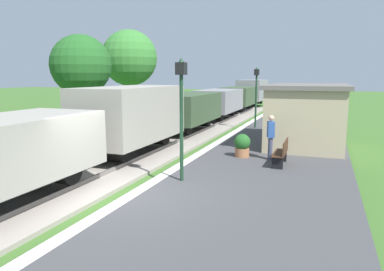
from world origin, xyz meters
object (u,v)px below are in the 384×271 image
potted_planter (242,145)px  tree_field_left (129,58)px  tree_trackside_far (81,65)px  station_hut (307,114)px  bench_near_hut (282,152)px  lamp_post_near (181,97)px  lamp_post_far (256,86)px  freight_train (207,104)px  person_waiting (271,135)px

potted_planter → tree_field_left: tree_field_left is taller
tree_trackside_far → station_hut: bearing=-5.0°
bench_near_hut → tree_trackside_far: tree_trackside_far is taller
potted_planter → lamp_post_near: 4.53m
station_hut → bench_near_hut: (-0.59, -4.56, -0.93)m
station_hut → lamp_post_far: (-3.23, 4.68, 1.15)m
bench_near_hut → tree_field_left: bearing=135.5°
freight_train → tree_field_left: (-7.74, 3.27, 3.35)m
station_hut → potted_planter: station_hut is taller
station_hut → tree_field_left: tree_field_left is taller
station_hut → tree_trackside_far: bearing=175.0°
lamp_post_far → bench_near_hut: bearing=-74.0°
freight_train → lamp_post_near: bearing=-75.2°
bench_near_hut → station_hut: bearing=82.6°
lamp_post_near → tree_field_left: size_ratio=0.52×
bench_near_hut → lamp_post_far: (-2.64, 9.24, 2.08)m
person_waiting → potted_planter: (-1.11, 0.09, -0.46)m
lamp_post_far → tree_field_left: tree_field_left is taller
lamp_post_far → tree_trackside_far: 10.77m
station_hut → bench_near_hut: size_ratio=3.87×
potted_planter → tree_trackside_far: tree_trackside_far is taller
freight_train → person_waiting: 11.21m
bench_near_hut → person_waiting: 1.04m
lamp_post_near → lamp_post_far: bearing=90.0°
bench_near_hut → tree_trackside_far: (-12.75, 5.73, 3.33)m
freight_train → potted_planter: bearing=-64.4°
person_waiting → tree_trackside_far: bearing=-39.3°
tree_field_left → tree_trackside_far: bearing=-81.5°
potted_planter → tree_field_left: bearing=133.8°
freight_train → station_hut: 8.98m
freight_train → bench_near_hut: 12.16m
freight_train → station_hut: (6.80, -5.87, 0.15)m
lamp_post_near → tree_field_left: 20.29m
station_hut → lamp_post_near: bearing=-113.1°
freight_train → potted_planter: (4.58, -9.56, -0.78)m
station_hut → person_waiting: size_ratio=3.39×
bench_near_hut → person_waiting: bearing=123.8°
bench_near_hut → person_waiting: person_waiting is taller
lamp_post_near → tree_trackside_far: bearing=139.1°
person_waiting → potted_planter: size_ratio=1.87×
person_waiting → tree_trackside_far: size_ratio=0.29×
bench_near_hut → person_waiting: size_ratio=0.88×
lamp_post_near → bench_near_hut: bearing=48.9°
person_waiting → lamp_post_far: lamp_post_far is taller
lamp_post_near → lamp_post_far: 12.27m
freight_train → tree_field_left: bearing=157.1°
bench_near_hut → tree_trackside_far: bearing=155.8°
lamp_post_far → tree_field_left: bearing=158.5°
potted_planter → tree_trackside_far: size_ratio=0.16×
station_hut → person_waiting: (-1.11, -3.78, -0.47)m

